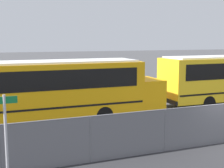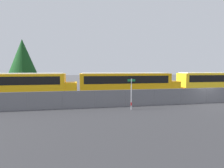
% 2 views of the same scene
% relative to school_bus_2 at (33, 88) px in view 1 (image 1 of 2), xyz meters
% --- Properties ---
extents(school_bus_2, '(13.60, 2.59, 3.28)m').
position_rel_school_bus_2_xyz_m(school_bus_2, '(0.00, 0.00, 0.00)').
color(school_bus_2, orange).
rests_on(school_bus_2, ground_plane).
extents(street_sign, '(0.70, 0.09, 2.88)m').
position_rel_school_bus_2_xyz_m(street_sign, '(-1.68, -7.26, -0.40)').
color(street_sign, '#B7B7BC').
rests_on(street_sign, ground_plane).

